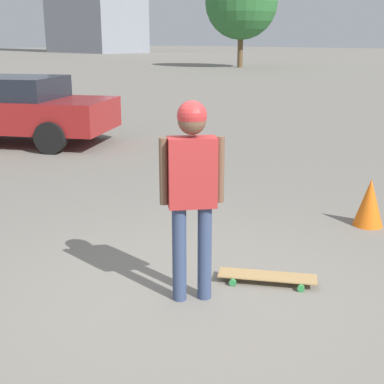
{
  "coord_description": "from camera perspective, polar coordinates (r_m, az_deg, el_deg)",
  "views": [
    {
      "loc": [
        -3.17,
        -2.89,
        2.22
      ],
      "look_at": [
        0.0,
        0.0,
        0.98
      ],
      "focal_mm": 50.0,
      "sensor_mm": 36.0,
      "label": 1
    }
  ],
  "objects": [
    {
      "name": "ground_plane",
      "position": [
        4.83,
        0.0,
        -11.25
      ],
      "size": [
        220.0,
        220.0,
        0.0
      ],
      "primitive_type": "plane",
      "color": "gray"
    },
    {
      "name": "person",
      "position": [
        4.43,
        0.0,
        1.37
      ],
      "size": [
        0.44,
        0.41,
        1.74
      ],
      "rotation": [
        0.0,
        0.0,
        -0.69
      ],
      "color": "#38476B",
      "rests_on": "ground_plane"
    },
    {
      "name": "skateboard",
      "position": [
        5.12,
        8.03,
        -8.92
      ],
      "size": [
        0.66,
        0.9,
        0.08
      ],
      "rotation": [
        0.0,
        0.0,
        2.12
      ],
      "color": "tan",
      "rests_on": "ground_plane"
    },
    {
      "name": "car_parked_near",
      "position": [
        12.32,
        -18.82,
        8.43
      ],
      "size": [
        3.86,
        4.76,
        1.43
      ],
      "rotation": [
        0.0,
        0.0,
        2.11
      ],
      "color": "maroon",
      "rests_on": "ground_plane"
    },
    {
      "name": "tree_distant",
      "position": [
        42.74,
        5.29,
        19.48
      ],
      "size": [
        5.45,
        5.45,
        7.49
      ],
      "color": "brown",
      "rests_on": "ground_plane"
    },
    {
      "name": "traffic_cone",
      "position": [
        6.84,
        18.41,
        -1.06
      ],
      "size": [
        0.36,
        0.36,
        0.59
      ],
      "color": "orange",
      "rests_on": "ground_plane"
    }
  ]
}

